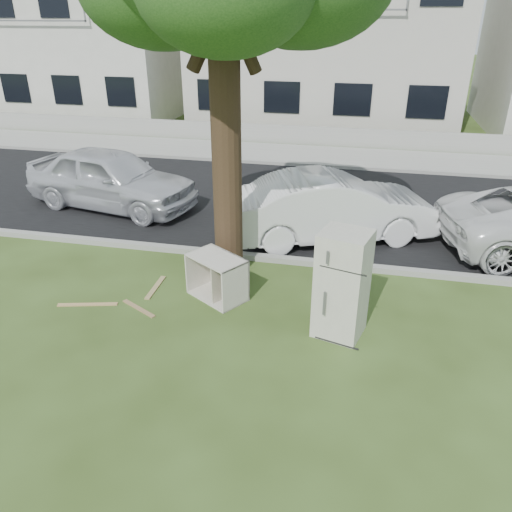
% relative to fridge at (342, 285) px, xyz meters
% --- Properties ---
extents(ground, '(120.00, 120.00, 0.00)m').
position_rel_fridge_xyz_m(ground, '(-1.86, -0.18, -0.88)').
color(ground, '#314318').
extents(road, '(120.00, 7.00, 0.01)m').
position_rel_fridge_xyz_m(road, '(-1.86, 5.82, -0.88)').
color(road, black).
rests_on(road, ground).
extents(kerb_near, '(120.00, 0.18, 0.12)m').
position_rel_fridge_xyz_m(kerb_near, '(-1.86, 2.27, -0.88)').
color(kerb_near, gray).
rests_on(kerb_near, ground).
extents(kerb_far, '(120.00, 0.18, 0.12)m').
position_rel_fridge_xyz_m(kerb_far, '(-1.86, 9.37, -0.88)').
color(kerb_far, gray).
rests_on(kerb_far, ground).
extents(sidewalk, '(120.00, 2.80, 0.01)m').
position_rel_fridge_xyz_m(sidewalk, '(-1.86, 10.82, -0.88)').
color(sidewalk, gray).
rests_on(sidewalk, ground).
extents(low_wall, '(120.00, 0.15, 0.70)m').
position_rel_fridge_xyz_m(low_wall, '(-1.86, 12.42, -0.53)').
color(low_wall, gray).
rests_on(low_wall, ground).
extents(townhouse_left, '(10.20, 8.16, 7.04)m').
position_rel_fridge_xyz_m(townhouse_left, '(-13.86, 17.32, 2.64)').
color(townhouse_left, silver).
rests_on(townhouse_left, ground).
extents(townhouse_center, '(11.22, 8.16, 7.44)m').
position_rel_fridge_xyz_m(townhouse_center, '(-1.86, 17.32, 2.84)').
color(townhouse_center, '#B5B1A6').
rests_on(townhouse_center, ground).
extents(fridge, '(0.88, 0.84, 1.76)m').
position_rel_fridge_xyz_m(fridge, '(0.00, 0.00, 0.00)').
color(fridge, beige).
rests_on(fridge, ground).
extents(cabinet, '(1.20, 1.09, 0.80)m').
position_rel_fridge_xyz_m(cabinet, '(-2.22, 0.66, -0.48)').
color(cabinet, silver).
rests_on(cabinet, ground).
extents(plank_a, '(1.04, 0.34, 0.02)m').
position_rel_fridge_xyz_m(plank_a, '(-4.40, -0.12, -0.87)').
color(plank_a, tan).
rests_on(plank_a, ground).
extents(plank_b, '(0.76, 0.47, 0.02)m').
position_rel_fridge_xyz_m(plank_b, '(-3.46, -0.05, -0.87)').
color(plank_b, '#94754D').
rests_on(plank_b, ground).
extents(plank_c, '(0.12, 0.87, 0.02)m').
position_rel_fridge_xyz_m(plank_c, '(-3.46, 0.70, -0.87)').
color(plank_c, tan).
rests_on(plank_c, ground).
extents(car_center, '(4.80, 3.15, 1.50)m').
position_rel_fridge_xyz_m(car_center, '(-0.43, 3.73, -0.13)').
color(car_center, white).
rests_on(car_center, ground).
extents(car_left, '(4.83, 2.69, 1.55)m').
position_rel_fridge_xyz_m(car_left, '(-6.21, 4.54, -0.10)').
color(car_left, silver).
rests_on(car_left, ground).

